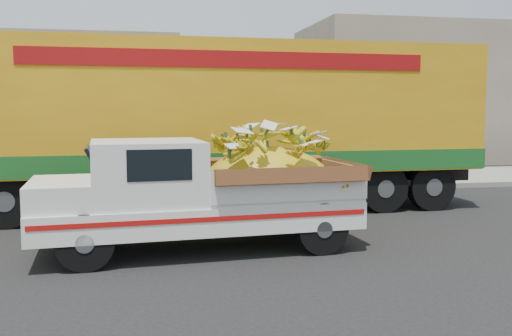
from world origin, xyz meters
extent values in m
plane|color=black|center=(0.00, 0.00, 0.00)|extent=(100.00, 100.00, 0.00)
cube|color=gray|center=(0.00, 5.26, 0.07)|extent=(60.00, 0.25, 0.15)
cube|color=gray|center=(0.00, 7.36, 0.07)|extent=(60.00, 4.00, 0.14)
cube|color=gray|center=(14.00, 14.26, 3.00)|extent=(14.00, 6.00, 6.00)
cylinder|color=black|center=(-1.21, -1.71, 0.42)|extent=(0.86, 0.30, 0.85)
cylinder|color=black|center=(-1.32, -0.09, 0.42)|extent=(0.86, 0.30, 0.85)
cylinder|color=black|center=(2.45, -1.45, 0.42)|extent=(0.86, 0.30, 0.85)
cylinder|color=black|center=(2.34, 0.17, 0.42)|extent=(0.86, 0.30, 0.85)
cube|color=silver|center=(0.51, -0.77, 0.62)|extent=(5.35, 2.25, 0.43)
cube|color=#A50F0C|center=(0.58, -1.72, 0.69)|extent=(5.11, 0.37, 0.08)
cube|color=silver|center=(-2.05, -0.95, 0.50)|extent=(0.24, 1.86, 0.16)
cube|color=silver|center=(-1.63, -0.92, 1.03)|extent=(1.07, 1.84, 0.40)
cube|color=silver|center=(-0.30, -0.83, 1.34)|extent=(1.85, 1.93, 1.00)
cube|color=black|center=(-0.12, -1.73, 1.52)|extent=(0.95, 0.08, 0.47)
cube|color=silver|center=(1.84, -0.68, 1.12)|extent=(2.69, 2.07, 0.57)
ellipsoid|color=gold|center=(1.73, -0.69, 1.00)|extent=(2.41, 1.67, 1.42)
cylinder|color=black|center=(6.18, 1.93, 0.55)|extent=(1.11, 0.35, 1.10)
cylinder|color=black|center=(6.12, 3.93, 0.55)|extent=(1.11, 0.35, 1.10)
cylinder|color=black|center=(4.98, 1.90, 0.55)|extent=(1.11, 0.35, 1.10)
cylinder|color=black|center=(4.93, 3.90, 0.55)|extent=(1.11, 0.35, 1.10)
cylinder|color=black|center=(-3.02, 1.69, 0.55)|extent=(1.11, 0.35, 1.10)
cylinder|color=black|center=(-3.07, 3.69, 0.55)|extent=(1.11, 0.35, 1.10)
cube|color=black|center=(1.45, 2.81, 0.78)|extent=(12.02, 1.31, 0.36)
cube|color=gold|center=(1.45, 2.81, 2.38)|extent=(11.82, 2.81, 2.84)
cube|color=#18551D|center=(1.45, 2.81, 1.21)|extent=(11.88, 2.83, 0.45)
cube|color=maroon|center=(1.49, 1.55, 3.35)|extent=(8.40, 0.24, 0.35)
camera|label=1|loc=(-0.36, -10.11, 2.34)|focal=40.00mm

